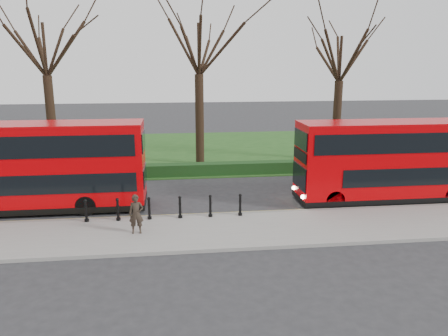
{
  "coord_description": "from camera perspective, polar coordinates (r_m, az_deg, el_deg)",
  "views": [
    {
      "loc": [
        0.03,
        -20.47,
        7.13
      ],
      "look_at": [
        2.57,
        0.5,
        2.0
      ],
      "focal_mm": 35.0,
      "sensor_mm": 36.0,
      "label": 1
    }
  ],
  "objects": [
    {
      "name": "hedge",
      "position": [
        28.09,
        -6.77,
        -0.31
      ],
      "size": [
        60.0,
        0.9,
        0.8
      ],
      "primitive_type": "cube",
      "color": "black",
      "rests_on": "ground"
    },
    {
      "name": "pavement",
      "position": [
        18.84,
        -6.56,
        -8.43
      ],
      "size": [
        60.0,
        4.0,
        0.15
      ],
      "primitive_type": "cube",
      "color": "gray",
      "rests_on": "ground"
    },
    {
      "name": "tree_mid",
      "position": [
        30.56,
        -3.34,
        15.97
      ],
      "size": [
        7.38,
        7.38,
        11.53
      ],
      "color": "black",
      "rests_on": "ground"
    },
    {
      "name": "kerb",
      "position": [
        20.71,
        -6.61,
        -6.36
      ],
      "size": [
        60.0,
        0.25,
        0.16
      ],
      "primitive_type": "cube",
      "color": "slate",
      "rests_on": "ground"
    },
    {
      "name": "bus_rear",
      "position": [
        24.45,
        21.75,
        0.82
      ],
      "size": [
        10.54,
        2.42,
        4.19
      ],
      "color": "#B70004",
      "rests_on": "ground"
    },
    {
      "name": "pedestrian",
      "position": [
        18.6,
        -11.39,
        -5.93
      ],
      "size": [
        0.62,
        0.41,
        1.67
      ],
      "primitive_type": "imported",
      "rotation": [
        0.0,
        0.0,
        0.03
      ],
      "color": "#2D241C",
      "rests_on": "pavement"
    },
    {
      "name": "bollard_row",
      "position": [
        20.2,
        -7.75,
        -5.2
      ],
      "size": [
        7.14,
        0.15,
        1.0
      ],
      "color": "black",
      "rests_on": "pavement"
    },
    {
      "name": "yellow_line_inner",
      "position": [
        21.21,
        -6.62,
        -6.08
      ],
      "size": [
        60.0,
        0.1,
        0.01
      ],
      "primitive_type": "cube",
      "color": "yellow",
      "rests_on": "ground"
    },
    {
      "name": "tree_right",
      "position": [
        32.75,
        15.0,
        14.22
      ],
      "size": [
        6.8,
        6.8,
        10.62
      ],
      "color": "black",
      "rests_on": "ground"
    },
    {
      "name": "grass_verge",
      "position": [
        36.18,
        -6.83,
        2.23
      ],
      "size": [
        60.0,
        18.0,
        0.06
      ],
      "primitive_type": "cube",
      "color": "#1D4717",
      "rests_on": "ground"
    },
    {
      "name": "tree_left",
      "position": [
        31.53,
        -22.44,
        14.81
      ],
      "size": [
        7.32,
        7.32,
        11.43
      ],
      "color": "black",
      "rests_on": "ground"
    },
    {
      "name": "ground",
      "position": [
        21.68,
        -6.63,
        -5.65
      ],
      "size": [
        120.0,
        120.0,
        0.0
      ],
      "primitive_type": "plane",
      "color": "#28282B",
      "rests_on": "ground"
    },
    {
      "name": "bus_lead",
      "position": [
        23.07,
        -23.9,
        0.05
      ],
      "size": [
        10.84,
        2.49,
        4.31
      ],
      "color": "#B70004",
      "rests_on": "ground"
    },
    {
      "name": "yellow_line_outer",
      "position": [
        21.02,
        -6.62,
        -6.26
      ],
      "size": [
        60.0,
        0.1,
        0.01
      ],
      "primitive_type": "cube",
      "color": "yellow",
      "rests_on": "ground"
    }
  ]
}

